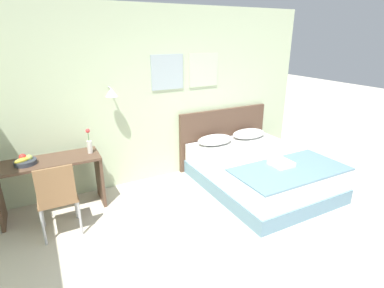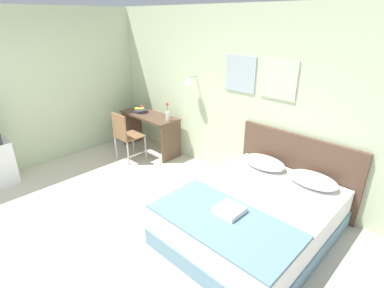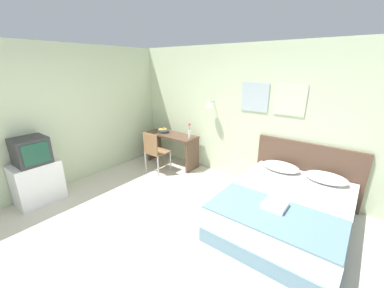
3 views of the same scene
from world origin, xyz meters
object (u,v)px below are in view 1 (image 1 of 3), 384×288
desk (51,176)px  fruit_bowl (25,161)px  desk_chair (57,195)px  flower_vase (89,144)px  bed (260,171)px  pillow_right (249,134)px  throw_blanket (290,170)px  headboard (223,137)px  folded_towel_near_foot (281,163)px  pillow_left (215,140)px

desk → fruit_bowl: 0.36m
desk_chair → flower_vase: size_ratio=2.70×
bed → pillow_right: bearing=65.4°
throw_blanket → fruit_bowl: fruit_bowl is taller
headboard → desk: (-2.86, -0.30, 0.01)m
desk_chair → headboard: bearing=17.6°
pillow_right → flower_vase: bearing=-179.4°
desk → pillow_right: bearing=0.5°
headboard → folded_towel_near_foot: size_ratio=6.26×
desk → fruit_bowl: bearing=-177.5°
throw_blanket → bed: bearing=90.0°
bed → fruit_bowl: bearing=166.9°
pillow_right → throw_blanket: (-0.35, -1.35, -0.06)m
pillow_right → fruit_bowl: bearing=-179.3°
desk → throw_blanket: bearing=-24.8°
folded_towel_near_foot → flower_vase: (-2.31, 1.18, 0.30)m
bed → folded_towel_near_foot: size_ratio=7.29×
pillow_left → fruit_bowl: bearing=-179.2°
headboard → fruit_bowl: 3.14m
flower_vase → bed: bearing=-17.5°
throw_blanket → fruit_bowl: (-3.11, 1.31, 0.25)m
desk → headboard: bearing=6.0°
folded_towel_near_foot → desk_chair: size_ratio=0.30×
desk_chair → fruit_bowl: bearing=115.2°
bed → desk: (-2.86, 0.74, 0.27)m
throw_blanket → flower_vase: bearing=150.5°
pillow_left → folded_towel_near_foot: size_ratio=2.24×
headboard → desk_chair: headboard is taller
bed → headboard: 1.07m
bed → flower_vase: 2.53m
bed → desk_chair: (-2.84, 0.14, 0.28)m
bed → throw_blanket: size_ratio=1.29×
desk → desk_chair: (0.03, -0.60, 0.02)m
headboard → desk_chair: 2.98m
desk_chair → throw_blanket: bearing=-14.2°
bed → pillow_right: 0.91m
folded_towel_near_foot → desk: bearing=157.4°
fruit_bowl → throw_blanket: bearing=-22.8°
pillow_left → flower_vase: flower_vase is taller
desk → bed: bearing=-14.4°
desk → flower_vase: bearing=0.2°
headboard → pillow_right: size_ratio=2.79×
headboard → pillow_right: (0.35, -0.27, 0.08)m
pillow_left → throw_blanket: pillow_left is taller
pillow_right → desk_chair: size_ratio=0.68×
bed → throw_blanket: (-0.00, -0.58, 0.27)m
throw_blanket → desk: 3.15m
headboard → throw_blanket: 1.62m
headboard → pillow_left: size_ratio=2.79×
bed → fruit_bowl: size_ratio=7.81×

